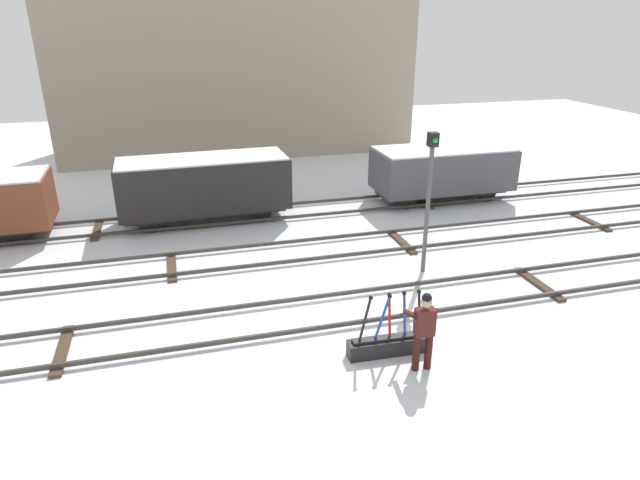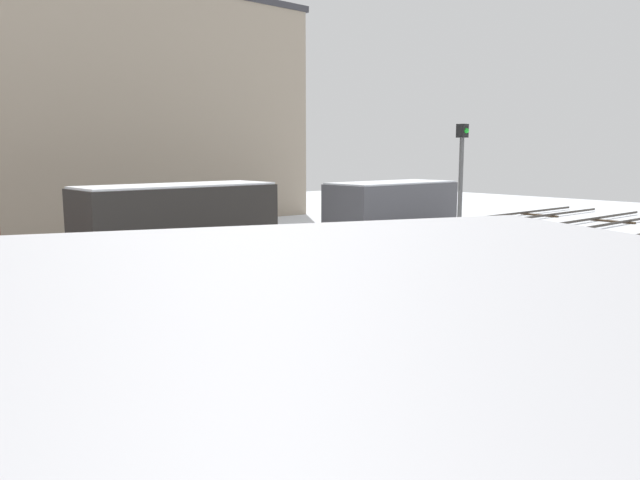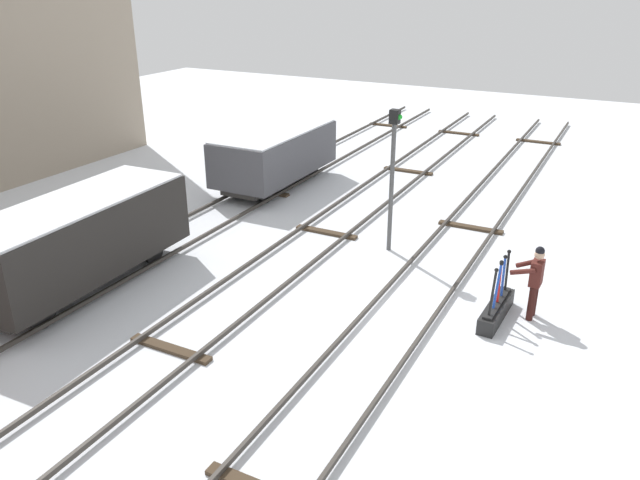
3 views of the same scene
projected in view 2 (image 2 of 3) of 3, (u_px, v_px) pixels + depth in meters
ground_plane at (427, 296)px, 13.05m from camera, size 60.00×60.00×0.00m
track_main_line at (427, 291)px, 13.03m from camera, size 44.00×1.94×0.18m
track_siding_near at (319, 267)px, 15.83m from camera, size 44.00×1.94×0.18m
track_siding_far at (245, 250)px, 18.58m from camera, size 44.00×1.94×0.18m
switch_lever_frame at (526, 295)px, 12.11m from camera, size 1.81×0.43×1.45m
rail_worker at (569, 262)px, 11.78m from camera, size 0.55×0.67×1.72m
signal_post at (461, 181)px, 16.01m from camera, size 0.24×0.32×3.90m
apartment_building at (116, 107)px, 26.35m from camera, size 17.82×5.48×10.34m
freight_car_far_end at (392, 204)px, 22.69m from camera, size 5.19×2.27×2.05m
freight_car_back_track at (178, 217)px, 16.97m from camera, size 5.74×2.19×2.25m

